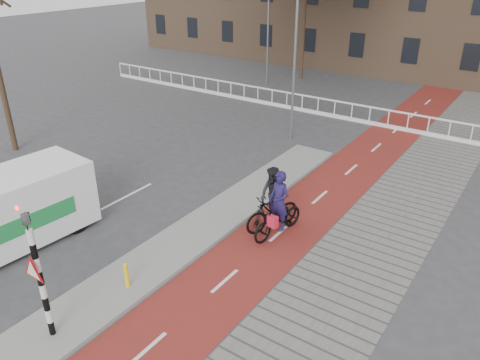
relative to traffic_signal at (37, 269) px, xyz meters
The scene contains 13 objects.
ground 2.90m from the traffic_signal, 73.47° to the left, with size 120.00×120.00×0.00m, color #38383A.
bike_lane 12.36m from the traffic_signal, 80.09° to the left, with size 2.50×60.00×0.01m, color maroon.
sidewalk 13.13m from the traffic_signal, 67.82° to the left, with size 3.00×60.00×0.01m, color slate.
curb_island 6.32m from the traffic_signal, 90.95° to the left, with size 1.80×16.00×0.12m, color gray.
traffic_signal is the anchor object (origin of this frame).
bollard 2.71m from the traffic_signal, 85.74° to the left, with size 0.12×0.12×0.72m, color yellow.
cyclist_near 7.34m from the traffic_signal, 73.09° to the left, with size 1.14×2.26×2.21m.
cyclist_far 7.43m from the traffic_signal, 76.21° to the left, with size 1.32×2.11×2.17m.
van 4.78m from the traffic_signal, 159.76° to the left, with size 2.52×5.44×2.28m.
railing 19.60m from the traffic_signal, 103.02° to the left, with size 28.00×0.10×0.99m.
tree_mid 26.96m from the traffic_signal, 105.33° to the left, with size 0.23×0.23×7.68m, color #312215.
streetlight_near 15.05m from the traffic_signal, 96.85° to the left, with size 0.12×0.12×8.11m, color slate.
streetlight_left 24.66m from the traffic_signal, 109.74° to the left, with size 0.12×0.12×7.10m, color slate.
Camera 1 is at (7.77, -6.36, 8.22)m, focal length 35.00 mm.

